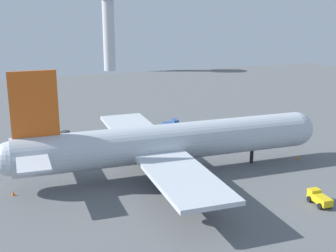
{
  "coord_description": "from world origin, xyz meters",
  "views": [
    {
      "loc": [
        -26.17,
        -74.81,
        30.89
      ],
      "look_at": [
        0.0,
        0.0,
        9.06
      ],
      "focal_mm": 49.12,
      "sensor_mm": 36.0,
      "label": 1
    }
  ],
  "objects_px": {
    "maintenance_van": "(249,133)",
    "cargo_loader": "(61,136)",
    "fuel_truck": "(167,134)",
    "safety_cone_tail": "(13,193)",
    "control_tower": "(108,19)",
    "cargo_airplane": "(168,143)",
    "baggage_tug": "(171,124)",
    "safety_cone_nose": "(298,158)",
    "pushback_tractor": "(319,198)"
  },
  "relations": [
    {
      "from": "cargo_airplane",
      "to": "fuel_truck",
      "type": "height_order",
      "value": "cargo_airplane"
    },
    {
      "from": "baggage_tug",
      "to": "control_tower",
      "type": "xyz_separation_m",
      "value": [
        6.39,
        100.12,
        21.82
      ]
    },
    {
      "from": "pushback_tractor",
      "to": "safety_cone_tail",
      "type": "bearing_deg",
      "value": 156.8
    },
    {
      "from": "baggage_tug",
      "to": "safety_cone_nose",
      "type": "distance_m",
      "value": 34.36
    },
    {
      "from": "baggage_tug",
      "to": "control_tower",
      "type": "distance_m",
      "value": 102.67
    },
    {
      "from": "safety_cone_tail",
      "to": "control_tower",
      "type": "height_order",
      "value": "control_tower"
    },
    {
      "from": "cargo_airplane",
      "to": "fuel_truck",
      "type": "distance_m",
      "value": 22.07
    },
    {
      "from": "cargo_loader",
      "to": "safety_cone_tail",
      "type": "distance_m",
      "value": 30.54
    },
    {
      "from": "safety_cone_nose",
      "to": "control_tower",
      "type": "relative_size",
      "value": 0.02
    },
    {
      "from": "fuel_truck",
      "to": "safety_cone_tail",
      "type": "height_order",
      "value": "fuel_truck"
    },
    {
      "from": "fuel_truck",
      "to": "maintenance_van",
      "type": "relative_size",
      "value": 1.01
    },
    {
      "from": "control_tower",
      "to": "pushback_tractor",
      "type": "bearing_deg",
      "value": -89.79
    },
    {
      "from": "cargo_airplane",
      "to": "cargo_loader",
      "type": "height_order",
      "value": "cargo_airplane"
    },
    {
      "from": "cargo_airplane",
      "to": "safety_cone_tail",
      "type": "height_order",
      "value": "cargo_airplane"
    },
    {
      "from": "cargo_airplane",
      "to": "safety_cone_tail",
      "type": "bearing_deg",
      "value": -177.88
    },
    {
      "from": "control_tower",
      "to": "cargo_loader",
      "type": "bearing_deg",
      "value": -108.28
    },
    {
      "from": "maintenance_van",
      "to": "control_tower",
      "type": "relative_size",
      "value": 0.15
    },
    {
      "from": "pushback_tractor",
      "to": "cargo_airplane",
      "type": "bearing_deg",
      "value": 131.46
    },
    {
      "from": "pushback_tractor",
      "to": "control_tower",
      "type": "relative_size",
      "value": 0.12
    },
    {
      "from": "safety_cone_nose",
      "to": "control_tower",
      "type": "bearing_deg",
      "value": 94.31
    },
    {
      "from": "cargo_airplane",
      "to": "baggage_tug",
      "type": "height_order",
      "value": "cargo_airplane"
    },
    {
      "from": "safety_cone_nose",
      "to": "safety_cone_tail",
      "type": "xyz_separation_m",
      "value": [
        -54.32,
        0.32,
        0.01
      ]
    },
    {
      "from": "cargo_airplane",
      "to": "fuel_truck",
      "type": "xyz_separation_m",
      "value": [
        6.96,
        20.42,
        -4.67
      ]
    },
    {
      "from": "safety_cone_tail",
      "to": "pushback_tractor",
      "type": "bearing_deg",
      "value": -23.2
    },
    {
      "from": "safety_cone_tail",
      "to": "control_tower",
      "type": "bearing_deg",
      "value": 71.12
    },
    {
      "from": "cargo_loader",
      "to": "safety_cone_tail",
      "type": "bearing_deg",
      "value": -110.99
    },
    {
      "from": "pushback_tractor",
      "to": "control_tower",
      "type": "bearing_deg",
      "value": 90.21
    },
    {
      "from": "fuel_truck",
      "to": "control_tower",
      "type": "distance_m",
      "value": 111.3
    },
    {
      "from": "safety_cone_tail",
      "to": "cargo_loader",
      "type": "bearing_deg",
      "value": 69.01
    },
    {
      "from": "maintenance_van",
      "to": "cargo_loader",
      "type": "bearing_deg",
      "value": 163.18
    },
    {
      "from": "fuel_truck",
      "to": "safety_cone_tail",
      "type": "distance_m",
      "value": 40.25
    },
    {
      "from": "cargo_airplane",
      "to": "maintenance_van",
      "type": "height_order",
      "value": "cargo_airplane"
    },
    {
      "from": "fuel_truck",
      "to": "control_tower",
      "type": "height_order",
      "value": "control_tower"
    },
    {
      "from": "baggage_tug",
      "to": "safety_cone_nose",
      "type": "bearing_deg",
      "value": -61.85
    },
    {
      "from": "maintenance_van",
      "to": "pushback_tractor",
      "type": "relative_size",
      "value": 1.21
    },
    {
      "from": "fuel_truck",
      "to": "cargo_loader",
      "type": "relative_size",
      "value": 1.21
    },
    {
      "from": "maintenance_van",
      "to": "safety_cone_nose",
      "type": "height_order",
      "value": "maintenance_van"
    },
    {
      "from": "pushback_tractor",
      "to": "control_tower",
      "type": "height_order",
      "value": "control_tower"
    },
    {
      "from": "pushback_tractor",
      "to": "safety_cone_tail",
      "type": "distance_m",
      "value": 49.03
    },
    {
      "from": "baggage_tug",
      "to": "maintenance_van",
      "type": "bearing_deg",
      "value": -44.62
    },
    {
      "from": "cargo_airplane",
      "to": "safety_cone_nose",
      "type": "xyz_separation_m",
      "value": [
        27.21,
        -1.32,
        -5.52
      ]
    },
    {
      "from": "baggage_tug",
      "to": "cargo_loader",
      "type": "bearing_deg",
      "value": -176.93
    },
    {
      "from": "safety_cone_nose",
      "to": "safety_cone_tail",
      "type": "relative_size",
      "value": 0.97
    },
    {
      "from": "maintenance_van",
      "to": "baggage_tug",
      "type": "distance_m",
      "value": 19.85
    },
    {
      "from": "safety_cone_tail",
      "to": "maintenance_van",
      "type": "bearing_deg",
      "value": 17.06
    },
    {
      "from": "cargo_airplane",
      "to": "pushback_tractor",
      "type": "bearing_deg",
      "value": -48.54
    },
    {
      "from": "control_tower",
      "to": "safety_cone_tail",
      "type": "bearing_deg",
      "value": -108.88
    },
    {
      "from": "maintenance_van",
      "to": "fuel_truck",
      "type": "bearing_deg",
      "value": 163.46
    },
    {
      "from": "maintenance_van",
      "to": "control_tower",
      "type": "bearing_deg",
      "value": 93.88
    },
    {
      "from": "control_tower",
      "to": "baggage_tug",
      "type": "bearing_deg",
      "value": -93.65
    }
  ]
}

